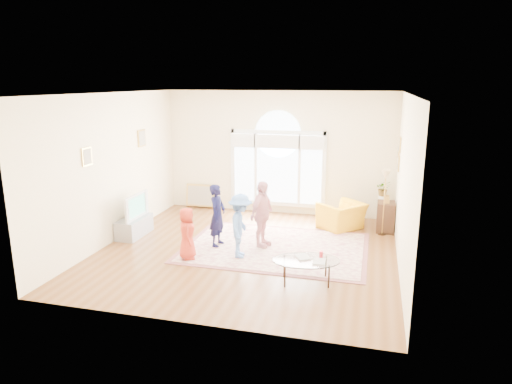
% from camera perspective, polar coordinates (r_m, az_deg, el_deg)
% --- Properties ---
extents(ground, '(6.00, 6.00, 0.00)m').
position_cam_1_polar(ground, '(9.53, -1.12, -7.39)').
color(ground, brown).
rests_on(ground, ground).
extents(room_shell, '(6.00, 6.00, 6.00)m').
position_cam_1_polar(room_shell, '(11.79, 2.62, 4.60)').
color(room_shell, '#FFECC3').
rests_on(room_shell, ground).
extents(area_rug, '(3.60, 2.60, 0.02)m').
position_cam_1_polar(area_rug, '(9.72, 2.47, -6.91)').
color(area_rug, beige).
rests_on(area_rug, ground).
extents(rug_border, '(3.80, 2.80, 0.01)m').
position_cam_1_polar(rug_border, '(9.72, 2.47, -6.93)').
color(rug_border, '#864C4D').
rests_on(rug_border, ground).
extents(tv_console, '(0.45, 1.00, 0.42)m').
position_cam_1_polar(tv_console, '(10.75, -14.98, -4.21)').
color(tv_console, gray).
rests_on(tv_console, ground).
extents(television, '(0.16, 0.97, 0.56)m').
position_cam_1_polar(television, '(10.61, -15.10, -1.69)').
color(television, black).
rests_on(television, tv_console).
extents(coffee_table, '(1.31, 0.99, 0.54)m').
position_cam_1_polar(coffee_table, '(8.03, 6.30, -8.54)').
color(coffee_table, silver).
rests_on(coffee_table, ground).
extents(armchair, '(1.27, 1.28, 0.63)m').
position_cam_1_polar(armchair, '(11.04, 10.65, -2.94)').
color(armchair, yellow).
rests_on(armchair, ground).
extents(side_cabinet, '(0.40, 0.50, 0.70)m').
position_cam_1_polar(side_cabinet, '(11.07, 15.89, -2.99)').
color(side_cabinet, black).
rests_on(side_cabinet, ground).
extents(floor_lamp, '(0.25, 0.25, 1.51)m').
position_cam_1_polar(floor_lamp, '(10.60, 15.89, 1.48)').
color(floor_lamp, black).
rests_on(floor_lamp, ground).
extents(plant_pedestal, '(0.20, 0.20, 0.70)m').
position_cam_1_polar(plant_pedestal, '(11.64, 15.45, -2.14)').
color(plant_pedestal, white).
rests_on(plant_pedestal, ground).
extents(potted_plant, '(0.38, 0.34, 0.38)m').
position_cam_1_polar(potted_plant, '(11.51, 15.62, 0.44)').
color(potted_plant, '#33722D').
rests_on(potted_plant, plant_pedestal).
extents(leaning_picture, '(0.80, 0.14, 0.62)m').
position_cam_1_polar(leaning_picture, '(12.81, -6.94, -1.93)').
color(leaning_picture, tan).
rests_on(leaning_picture, ground).
extents(child_red, '(0.50, 0.59, 1.03)m').
position_cam_1_polar(child_red, '(9.05, -8.61, -5.13)').
color(child_red, red).
rests_on(child_red, area_rug).
extents(child_navy, '(0.36, 0.51, 1.32)m').
position_cam_1_polar(child_navy, '(9.65, -4.84, -2.90)').
color(child_navy, black).
rests_on(child_navy, area_rug).
extents(child_pink, '(0.55, 0.89, 1.41)m').
position_cam_1_polar(child_pink, '(9.53, 0.74, -2.79)').
color(child_pink, '#F3A9AE').
rests_on(child_pink, area_rug).
extents(child_blue, '(0.60, 0.89, 1.28)m').
position_cam_1_polar(child_blue, '(8.99, -1.95, -4.24)').
color(child_blue, '#6292E3').
rests_on(child_blue, area_rug).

